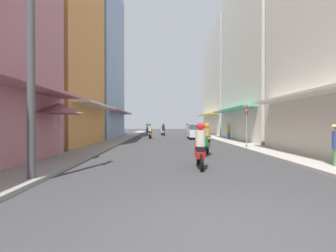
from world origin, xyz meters
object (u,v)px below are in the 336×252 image
motorbike_silver (187,129)px  motorbike_black (163,130)px  motorbike_green (206,141)px  motorbike_red (200,148)px  pedestrian_far (229,132)px  utility_pole (31,41)px  parked_car (197,132)px  vendor_umbrella (59,108)px  motorbike_blue (148,129)px  motorbike_white (163,130)px  motorbike_orange (150,132)px  street_sign_no_entry (247,121)px

motorbike_silver → motorbike_black: (-3.58, -1.21, 0.00)m
motorbike_green → motorbike_red: (-0.86, -3.53, 0.00)m
pedestrian_far → utility_pole: bearing=-120.2°
motorbike_green → motorbike_silver: size_ratio=0.99×
motorbike_silver → motorbike_black: bearing=-161.2°
parked_car → vendor_umbrella: 16.83m
motorbike_blue → utility_pole: utility_pole is taller
motorbike_blue → motorbike_white: 5.47m
motorbike_red → parked_car: 16.89m
motorbike_silver → vendor_umbrella: vendor_umbrella is taller
motorbike_blue → pedestrian_far: bearing=-59.3°
parked_car → motorbike_blue: bearing=115.8°
utility_pole → motorbike_silver: bearing=76.8°
motorbike_blue → motorbike_white: size_ratio=1.00×
motorbike_orange → motorbike_black: same height
motorbike_orange → motorbike_silver: 12.00m
motorbike_silver → motorbike_black: same height
vendor_umbrella → utility_pole: size_ratio=0.33×
utility_pole → pedestrian_far: bearing=59.8°
motorbike_red → motorbike_white: (-1.20, 23.52, 0.00)m
motorbike_red → street_sign_no_entry: size_ratio=0.68×
motorbike_black → parked_car: 10.88m
motorbike_red → motorbike_black: same height
motorbike_red → motorbike_black: bearing=92.4°
motorbike_red → pedestrian_far: (4.87, 14.40, 0.10)m
parked_car → street_sign_no_entry: size_ratio=1.56×
motorbike_blue → vendor_umbrella: 26.68m
motorbike_silver → vendor_umbrella: bearing=-107.0°
motorbike_blue → vendor_umbrella: bearing=-94.7°
motorbike_white → vendor_umbrella: 22.08m
motorbike_red → utility_pole: size_ratio=0.25×
parked_car → utility_pole: 20.28m
vendor_umbrella → utility_pole: utility_pole is taller
motorbike_green → motorbike_orange: 14.28m
motorbike_silver → utility_pole: bearing=-103.2°
motorbike_silver → motorbike_red: bearing=-94.9°
motorbike_red → parked_car: size_ratio=0.44×
motorbike_red → parked_car: bearing=82.5°
motorbike_blue → pedestrian_far: 16.38m
motorbike_orange → motorbike_red: 17.59m
vendor_umbrella → motorbike_white: bearing=78.3°
street_sign_no_entry → utility_pole: bearing=-135.9°
motorbike_blue → motorbike_black: bearing=-30.9°
parked_car → vendor_umbrella: vendor_umbrella is taller
parked_car → motorbike_green: bearing=-95.8°
motorbike_black → vendor_umbrella: vendor_umbrella is taller
parked_car → pedestrian_far: bearing=-41.3°
motorbike_silver → parked_car: motorbike_silver is taller
motorbike_red → motorbike_blue: (-3.48, 28.49, 0.00)m
motorbike_green → motorbike_red: same height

